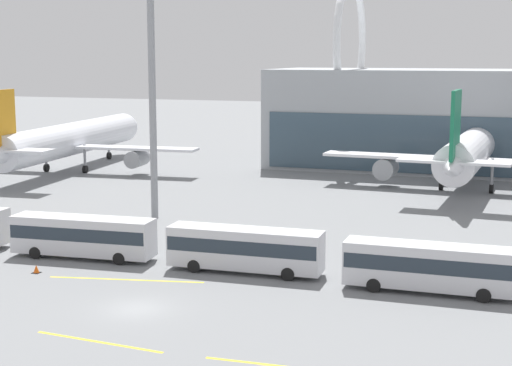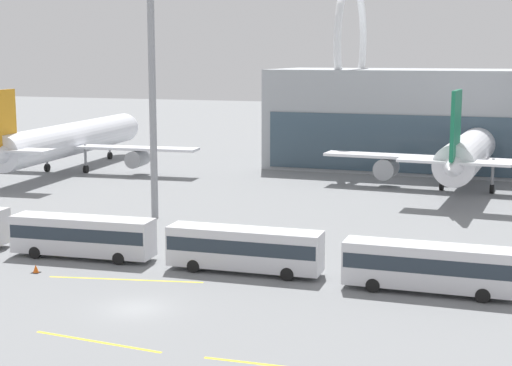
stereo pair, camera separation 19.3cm
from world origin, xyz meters
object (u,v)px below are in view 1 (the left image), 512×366
at_px(shuttle_bus_2, 245,247).
at_px(airliner_at_gate_far, 468,153).
at_px(shuttle_bus_1, 83,234).
at_px(shuttle_bus_3, 430,265).
at_px(traffic_cone_0, 36,269).
at_px(airliner_at_gate_near, 67,140).
at_px(floodlight_mast, 151,44).

bearing_deg(shuttle_bus_2, airliner_at_gate_far, 71.02).
bearing_deg(shuttle_bus_2, shuttle_bus_1, 179.44).
height_order(shuttle_bus_3, traffic_cone_0, shuttle_bus_3).
bearing_deg(airliner_at_gate_far, traffic_cone_0, 152.52).
bearing_deg(airliner_at_gate_near, airliner_at_gate_far, -92.95).
xyz_separation_m(airliner_at_gate_near, floodlight_mast, (25.85, -24.61, 12.91)).
distance_m(shuttle_bus_1, traffic_cone_0, 5.39).
height_order(airliner_at_gate_near, shuttle_bus_3, airliner_at_gate_near).
xyz_separation_m(airliner_at_gate_far, traffic_cone_0, (-28.06, -48.19, -4.30)).
distance_m(shuttle_bus_1, shuttle_bus_3, 27.73).
height_order(shuttle_bus_1, traffic_cone_0, shuttle_bus_1).
height_order(shuttle_bus_2, floodlight_mast, floodlight_mast).
height_order(airliner_at_gate_far, shuttle_bus_2, airliner_at_gate_far).
bearing_deg(traffic_cone_0, airliner_at_gate_far, 59.79).
xyz_separation_m(airliner_at_gate_far, shuttle_bus_1, (-27.00, -43.18, -2.61)).
bearing_deg(shuttle_bus_3, airliner_at_gate_far, 90.24).
bearing_deg(airliner_at_gate_far, floodlight_mast, 135.88).
bearing_deg(shuttle_bus_1, traffic_cone_0, -106.20).
relative_size(airliner_at_gate_near, shuttle_bus_3, 3.61).
height_order(airliner_at_gate_far, traffic_cone_0, airliner_at_gate_far).
distance_m(floodlight_mast, traffic_cone_0, 27.31).
bearing_deg(airliner_at_gate_near, shuttle_bus_3, -132.01).
height_order(shuttle_bus_1, floodlight_mast, floodlight_mast).
bearing_deg(floodlight_mast, airliner_at_gate_near, 136.41).
height_order(shuttle_bus_1, shuttle_bus_3, same).
bearing_deg(shuttle_bus_3, airliner_at_gate_near, 142.61).
xyz_separation_m(airliner_at_gate_far, shuttle_bus_3, (0.72, -43.42, -2.61)).
height_order(shuttle_bus_2, traffic_cone_0, shuttle_bus_2).
bearing_deg(shuttle_bus_2, floodlight_mast, 132.28).
xyz_separation_m(floodlight_mast, traffic_cone_0, (0.62, -21.31, -17.07)).
xyz_separation_m(shuttle_bus_1, shuttle_bus_3, (27.73, -0.24, 0.00)).
distance_m(shuttle_bus_1, floodlight_mast, 22.48).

